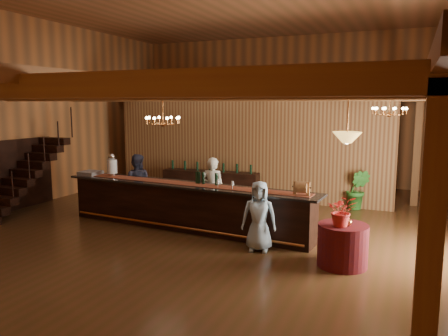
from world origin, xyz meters
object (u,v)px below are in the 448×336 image
at_px(backbar_shelf, 210,185).
at_px(chandelier_right, 389,111).
at_px(tasting_bar, 185,206).
at_px(bartender, 213,190).
at_px(round_table, 343,245).
at_px(beverage_dispenser, 112,165).
at_px(raffle_drum, 302,187).
at_px(staff_second, 137,184).
at_px(floor_plant, 358,190).
at_px(guest, 259,216).
at_px(chandelier_left, 163,120).
at_px(pendant_lamp, 347,137).

height_order(backbar_shelf, chandelier_right, chandelier_right).
xyz_separation_m(tasting_bar, bartender, (0.34, 0.85, 0.27)).
bearing_deg(backbar_shelf, round_table, -45.44).
bearing_deg(beverage_dispenser, backbar_shelf, 65.90).
relative_size(raffle_drum, bartender, 0.20).
xyz_separation_m(staff_second, floor_plant, (5.49, 2.90, -0.25)).
bearing_deg(guest, chandelier_left, 155.59).
relative_size(chandelier_right, floor_plant, 0.69).
relative_size(round_table, bartender, 0.55).
xyz_separation_m(chandelier_left, bartender, (0.77, 1.07, -1.79)).
distance_m(chandelier_right, floor_plant, 2.73).
height_order(bartender, guest, bartender).
bearing_deg(chandelier_right, chandelier_left, -152.06).
bearing_deg(beverage_dispenser, chandelier_left, -13.59).
bearing_deg(pendant_lamp, raffle_drum, 141.80).
bearing_deg(chandelier_right, staff_second, -166.04).
xyz_separation_m(raffle_drum, chandelier_left, (-3.31, 0.03, 1.34)).
bearing_deg(backbar_shelf, guest, -56.67).
distance_m(chandelier_left, floor_plant, 5.96).
xyz_separation_m(round_table, chandelier_right, (0.53, 3.35, 2.43)).
distance_m(round_table, bartender, 4.00).
xyz_separation_m(chandelier_right, staff_second, (-6.28, -1.56, -2.00)).
relative_size(raffle_drum, backbar_shelf, 0.11).
bearing_deg(beverage_dispenser, guest, -13.09).
relative_size(chandelier_right, pendant_lamp, 0.89).
bearing_deg(bartender, backbar_shelf, -70.45).
xyz_separation_m(tasting_bar, pendant_lamp, (3.85, -1.02, 1.84)).
bearing_deg(bartender, pendant_lamp, 145.26).
relative_size(round_table, chandelier_left, 1.15).
xyz_separation_m(backbar_shelf, bartender, (1.23, -2.49, 0.39)).
xyz_separation_m(backbar_shelf, floor_plant, (4.48, 0.32, 0.14)).
distance_m(raffle_drum, floor_plant, 4.04).
distance_m(backbar_shelf, pendant_lamp, 6.73).
bearing_deg(beverage_dispenser, bartender, 13.47).
bearing_deg(tasting_bar, beverage_dispenser, 178.65).
height_order(raffle_drum, floor_plant, raffle_drum).
distance_m(chandelier_right, guest, 4.39).
xyz_separation_m(chandelier_right, bartender, (-4.04, -1.48, -2.00)).
distance_m(beverage_dispenser, raffle_drum, 5.18).
xyz_separation_m(chandelier_left, chandelier_right, (4.81, 2.55, 0.21)).
xyz_separation_m(tasting_bar, staff_second, (-1.90, 0.76, 0.26)).
bearing_deg(bartender, round_table, 145.26).
xyz_separation_m(raffle_drum, round_table, (0.97, -0.76, -0.88)).
distance_m(round_table, floor_plant, 4.69).
relative_size(pendant_lamp, floor_plant, 0.78).
xyz_separation_m(round_table, chandelier_left, (-4.28, 0.79, 2.22)).
bearing_deg(staff_second, round_table, 141.21).
xyz_separation_m(guest, floor_plant, (1.46, 4.47, -0.15)).
distance_m(chandelier_left, pendant_lamp, 4.36).
relative_size(pendant_lamp, staff_second, 0.55).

